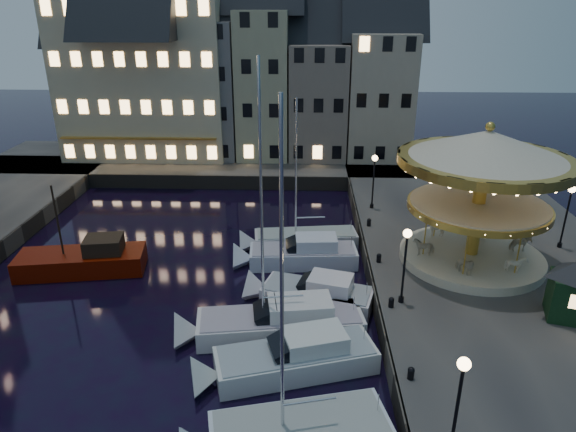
{
  "coord_description": "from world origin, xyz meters",
  "views": [
    {
      "loc": [
        2.12,
        -22.38,
        15.76
      ],
      "look_at": [
        1.0,
        8.0,
        3.2
      ],
      "focal_mm": 32.0,
      "sensor_mm": 36.0,
      "label": 1
    }
  ],
  "objects_px": {
    "streetlamp_b": "(405,256)",
    "red_fishing_boat": "(85,261)",
    "streetlamp_c": "(374,174)",
    "carousel": "(483,173)",
    "motorboat_b": "(287,360)",
    "motorboat_e": "(297,255)",
    "motorboat_d": "(310,294)",
    "motorboat_f": "(297,240)",
    "streetlamp_d": "(568,208)",
    "bollard_a": "(411,373)",
    "ticket_kiosk": "(574,280)",
    "bollard_b": "(391,302)",
    "streetlamp_a": "(459,395)",
    "bollard_d": "(369,222)",
    "bollard_c": "(379,257)",
    "motorboat_c": "(273,323)"
  },
  "relations": [
    {
      "from": "streetlamp_b",
      "to": "bollard_d",
      "type": "height_order",
      "value": "streetlamp_b"
    },
    {
      "from": "motorboat_f",
      "to": "motorboat_c",
      "type": "bearing_deg",
      "value": -95.9
    },
    {
      "from": "motorboat_b",
      "to": "motorboat_d",
      "type": "relative_size",
      "value": 1.17
    },
    {
      "from": "streetlamp_a",
      "to": "streetlamp_b",
      "type": "bearing_deg",
      "value": 90.0
    },
    {
      "from": "streetlamp_d",
      "to": "motorboat_d",
      "type": "xyz_separation_m",
      "value": [
        -16.06,
        -5.34,
        -3.38
      ]
    },
    {
      "from": "bollard_a",
      "to": "motorboat_d",
      "type": "height_order",
      "value": "motorboat_d"
    },
    {
      "from": "red_fishing_boat",
      "to": "ticket_kiosk",
      "type": "bearing_deg",
      "value": -12.82
    },
    {
      "from": "streetlamp_a",
      "to": "motorboat_b",
      "type": "xyz_separation_m",
      "value": [
        -5.82,
        5.84,
        -3.37
      ]
    },
    {
      "from": "streetlamp_d",
      "to": "motorboat_e",
      "type": "distance_m",
      "value": 17.24
    },
    {
      "from": "bollard_a",
      "to": "motorboat_b",
      "type": "bearing_deg",
      "value": 160.59
    },
    {
      "from": "motorboat_f",
      "to": "carousel",
      "type": "height_order",
      "value": "motorboat_f"
    },
    {
      "from": "streetlamp_c",
      "to": "motorboat_e",
      "type": "relative_size",
      "value": 0.52
    },
    {
      "from": "streetlamp_a",
      "to": "motorboat_f",
      "type": "bearing_deg",
      "value": 106.46
    },
    {
      "from": "bollard_a",
      "to": "red_fishing_boat",
      "type": "xyz_separation_m",
      "value": [
        -18.45,
        11.08,
        -0.9
      ]
    },
    {
      "from": "streetlamp_c",
      "to": "streetlamp_d",
      "type": "relative_size",
      "value": 1.0
    },
    {
      "from": "streetlamp_c",
      "to": "carousel",
      "type": "distance_m",
      "value": 10.38
    },
    {
      "from": "motorboat_c",
      "to": "streetlamp_d",
      "type": "bearing_deg",
      "value": 24.73
    },
    {
      "from": "streetlamp_a",
      "to": "red_fishing_boat",
      "type": "distance_m",
      "value": 24.52
    },
    {
      "from": "motorboat_b",
      "to": "motorboat_e",
      "type": "xyz_separation_m",
      "value": [
        0.22,
        10.68,
        -0.0
      ]
    },
    {
      "from": "motorboat_b",
      "to": "motorboat_d",
      "type": "xyz_separation_m",
      "value": [
        1.06,
        5.82,
        -0.0
      ]
    },
    {
      "from": "bollard_b",
      "to": "carousel",
      "type": "height_order",
      "value": "carousel"
    },
    {
      "from": "bollard_d",
      "to": "bollard_c",
      "type": "bearing_deg",
      "value": -90.0
    },
    {
      "from": "streetlamp_d",
      "to": "streetlamp_b",
      "type": "bearing_deg",
      "value": -148.22
    },
    {
      "from": "streetlamp_d",
      "to": "motorboat_b",
      "type": "xyz_separation_m",
      "value": [
        -17.12,
        -11.16,
        -3.37
      ]
    },
    {
      "from": "streetlamp_b",
      "to": "ticket_kiosk",
      "type": "bearing_deg",
      "value": -7.7
    },
    {
      "from": "streetlamp_c",
      "to": "motorboat_c",
      "type": "xyz_separation_m",
      "value": [
        -6.68,
        -14.78,
        -3.34
      ]
    },
    {
      "from": "bollard_a",
      "to": "bollard_d",
      "type": "bearing_deg",
      "value": 90.0
    },
    {
      "from": "motorboat_e",
      "to": "ticket_kiosk",
      "type": "distance_m",
      "value": 15.8
    },
    {
      "from": "streetlamp_b",
      "to": "red_fishing_boat",
      "type": "height_order",
      "value": "red_fishing_boat"
    },
    {
      "from": "motorboat_f",
      "to": "motorboat_b",
      "type": "bearing_deg",
      "value": -90.88
    },
    {
      "from": "streetlamp_b",
      "to": "carousel",
      "type": "xyz_separation_m",
      "value": [
        5.01,
        4.89,
        2.9
      ]
    },
    {
      "from": "bollard_a",
      "to": "motorboat_f",
      "type": "distance_m",
      "value": 15.87
    },
    {
      "from": "streetlamp_a",
      "to": "motorboat_f",
      "type": "distance_m",
      "value": 20.13
    },
    {
      "from": "streetlamp_a",
      "to": "streetlamp_d",
      "type": "height_order",
      "value": "same"
    },
    {
      "from": "motorboat_c",
      "to": "motorboat_d",
      "type": "height_order",
      "value": "motorboat_c"
    },
    {
      "from": "motorboat_f",
      "to": "red_fishing_boat",
      "type": "distance_m",
      "value": 14.0
    },
    {
      "from": "streetlamp_c",
      "to": "carousel",
      "type": "xyz_separation_m",
      "value": [
        5.01,
        -8.61,
        2.9
      ]
    },
    {
      "from": "streetlamp_c",
      "to": "red_fishing_boat",
      "type": "bearing_deg",
      "value": -156.15
    },
    {
      "from": "streetlamp_a",
      "to": "ticket_kiosk",
      "type": "bearing_deg",
      "value": 48.17
    },
    {
      "from": "motorboat_d",
      "to": "ticket_kiosk",
      "type": "bearing_deg",
      "value": -12.11
    },
    {
      "from": "motorboat_d",
      "to": "bollard_a",
      "type": "bearing_deg",
      "value": -61.46
    },
    {
      "from": "bollard_d",
      "to": "ticket_kiosk",
      "type": "distance_m",
      "value": 14.13
    },
    {
      "from": "bollard_c",
      "to": "motorboat_d",
      "type": "height_order",
      "value": "motorboat_d"
    },
    {
      "from": "bollard_a",
      "to": "motorboat_f",
      "type": "xyz_separation_m",
      "value": [
        -5.02,
        15.01,
        -1.07
      ]
    },
    {
      "from": "streetlamp_d",
      "to": "carousel",
      "type": "distance_m",
      "value": 7.24
    },
    {
      "from": "streetlamp_c",
      "to": "motorboat_d",
      "type": "relative_size",
      "value": 0.58
    },
    {
      "from": "bollard_b",
      "to": "motorboat_b",
      "type": "relative_size",
      "value": 0.07
    },
    {
      "from": "streetlamp_c",
      "to": "motorboat_c",
      "type": "distance_m",
      "value": 16.56
    },
    {
      "from": "motorboat_e",
      "to": "carousel",
      "type": "bearing_deg",
      "value": -8.72
    },
    {
      "from": "motorboat_b",
      "to": "motorboat_e",
      "type": "distance_m",
      "value": 10.68
    }
  ]
}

